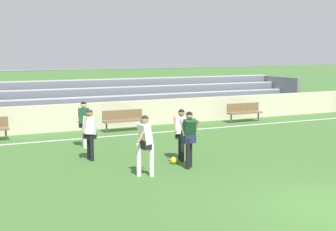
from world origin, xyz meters
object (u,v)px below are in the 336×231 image
player_white_on_ball (181,130)px  player_dark_wide_right (189,135)px  bench_far_left (244,111)px  soccer_ball (174,160)px  player_white_overlapping (145,140)px  player_dark_deep_cover (84,120)px  player_white_challenging (90,130)px  bleacher_stand (152,97)px  bench_near_wall_gap (123,118)px

player_white_on_ball → player_dark_wide_right: size_ratio=0.97×
bench_far_left → soccer_ball: size_ratio=8.18×
player_dark_wide_right → player_white_overlapping: 1.54m
player_dark_deep_cover → soccer_ball: 4.14m
bench_far_left → player_white_challenging: (-8.95, -4.67, 0.41)m
player_dark_deep_cover → bleacher_stand: bearing=49.5°
bench_far_left → player_white_on_ball: player_white_on_ball is taller
player_dark_deep_cover → bench_near_wall_gap: bearing=47.3°
player_white_overlapping → player_white_challenging: player_white_overlapping is taller
bench_far_left → player_white_on_ball: (-6.36, -5.90, 0.42)m
player_white_on_ball → player_white_overlapping: (-1.75, -1.28, 0.05)m
player_white_on_ball → player_white_overlapping: 2.17m
player_dark_wide_right → player_white_challenging: player_dark_wide_right is taller
bleacher_stand → bench_far_left: (3.26, -3.63, -0.48)m
player_dark_wide_right → player_dark_deep_cover: 4.71m
bench_near_wall_gap → player_white_challenging: size_ratio=1.11×
bleacher_stand → player_dark_deep_cover: (-5.32, -6.24, -0.05)m
bleacher_stand → player_white_on_ball: bearing=-108.0°
bench_near_wall_gap → player_dark_wide_right: 6.91m
bench_far_left → player_white_overlapping: (-8.11, -7.18, 0.47)m
bleacher_stand → player_dark_wide_right: size_ratio=9.89×
bleacher_stand → bench_far_left: 4.90m
bench_far_left → player_white_overlapping: 10.84m
bench_far_left → bench_near_wall_gap: 6.17m
player_white_overlapping → player_dark_deep_cover: (-0.47, 4.57, -0.04)m
bleacher_stand → player_dark_wide_right: (-3.34, -10.51, -0.03)m
player_dark_wide_right → player_white_challenging: (-2.34, 2.21, -0.04)m
bench_far_left → player_white_challenging: bearing=-152.4°
bench_near_wall_gap → player_dark_deep_cover: bearing=-132.7°
bleacher_stand → bench_near_wall_gap: 4.68m
player_white_overlapping → player_dark_deep_cover: bearing=95.9°
bench_far_left → player_dark_deep_cover: 8.98m
player_dark_wide_right → player_white_challenging: 3.23m
bench_far_left → player_white_overlapping: size_ratio=1.06×
bench_near_wall_gap → bench_far_left: bearing=0.0°
bench_near_wall_gap → player_white_challenging: player_white_challenging is taller
bench_near_wall_gap → soccer_ball: 6.28m
player_white_challenging → bench_near_wall_gap: bearing=59.3°
player_white_challenging → player_dark_deep_cover: (0.36, 2.06, 0.02)m
bleacher_stand → soccer_ball: bearing=-109.6°
player_dark_wide_right → soccer_ball: player_dark_wide_right is taller
player_white_overlapping → player_white_challenging: (-0.84, 2.51, -0.06)m
player_dark_wide_right → soccer_ball: (-0.18, 0.65, -0.89)m
player_dark_wide_right → player_white_overlapping: size_ratio=0.99×
bleacher_stand → bench_near_wall_gap: bleacher_stand is taller
bench_far_left → player_white_on_ball: size_ratio=1.11×
bench_near_wall_gap → player_white_on_ball: 5.92m
player_white_challenging → player_dark_deep_cover: bearing=80.0°
bench_near_wall_gap → bleacher_stand: bearing=51.2°
bench_near_wall_gap → player_white_challenging: bearing=-120.7°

